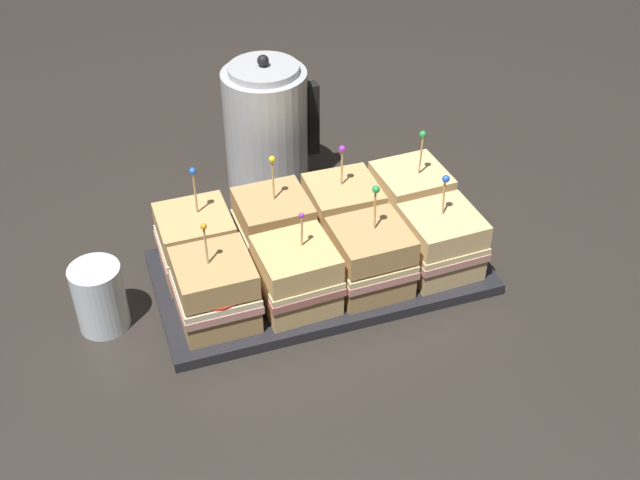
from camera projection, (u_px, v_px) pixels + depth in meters
name	position (u px, v px, depth m)	size (l,w,h in m)	color
ground_plane	(320.00, 276.00, 1.29)	(6.00, 6.00, 0.00)	#2D2823
serving_platter	(320.00, 272.00, 1.28)	(0.52, 0.27, 0.02)	#232328
sandwich_front_far_left	(215.00, 291.00, 1.16)	(0.12, 0.12, 0.17)	tan
sandwich_front_center_left	(296.00, 275.00, 1.19)	(0.12, 0.12, 0.16)	tan
sandwich_front_center_right	(370.00, 258.00, 1.21)	(0.12, 0.12, 0.18)	tan
sandwich_front_far_right	(441.00, 242.00, 1.25)	(0.12, 0.12, 0.17)	#DBB77A
sandwich_back_far_left	(196.00, 243.00, 1.24)	(0.12, 0.12, 0.19)	tan
sandwich_back_center_left	(274.00, 227.00, 1.28)	(0.12, 0.12, 0.18)	tan
sandwich_back_center_right	(343.00, 213.00, 1.31)	(0.11, 0.11, 0.18)	tan
sandwich_back_far_right	(410.00, 198.00, 1.34)	(0.12, 0.12, 0.19)	#DBB77A
kettle_steel	(267.00, 130.00, 1.42)	(0.17, 0.15, 0.26)	#B7BABF
drinking_glass	(99.00, 296.00, 1.17)	(0.08, 0.08, 0.11)	silver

